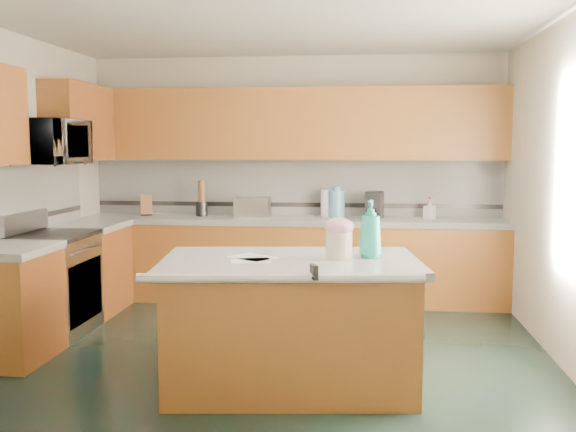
# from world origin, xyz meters

# --- Properties ---
(floor) EXTENTS (4.60, 4.60, 0.00)m
(floor) POSITION_xyz_m (0.00, 0.00, 0.00)
(floor) COLOR black
(floor) RESTS_ON ground
(ceiling) EXTENTS (4.60, 4.60, 0.00)m
(ceiling) POSITION_xyz_m (0.00, 0.00, 2.70)
(ceiling) COLOR white
(ceiling) RESTS_ON ground
(wall_back) EXTENTS (4.60, 0.04, 2.70)m
(wall_back) POSITION_xyz_m (0.00, 2.32, 1.35)
(wall_back) COLOR beige
(wall_back) RESTS_ON ground
(wall_front) EXTENTS (4.60, 0.04, 2.70)m
(wall_front) POSITION_xyz_m (0.00, -2.32, 1.35)
(wall_front) COLOR beige
(wall_front) RESTS_ON ground
(wall_right) EXTENTS (0.04, 4.60, 2.70)m
(wall_right) POSITION_xyz_m (2.32, 0.00, 1.35)
(wall_right) COLOR beige
(wall_right) RESTS_ON ground
(back_base_cab) EXTENTS (4.60, 0.60, 0.86)m
(back_base_cab) POSITION_xyz_m (0.00, 2.00, 0.43)
(back_base_cab) COLOR #5D2C11
(back_base_cab) RESTS_ON ground
(back_countertop) EXTENTS (4.60, 0.64, 0.06)m
(back_countertop) POSITION_xyz_m (0.00, 2.00, 0.89)
(back_countertop) COLOR white
(back_countertop) RESTS_ON back_base_cab
(back_upper_cab) EXTENTS (4.60, 0.33, 0.78)m
(back_upper_cab) POSITION_xyz_m (0.00, 2.13, 1.94)
(back_upper_cab) COLOR #5D2C11
(back_upper_cab) RESTS_ON wall_back
(back_backsplash) EXTENTS (4.60, 0.02, 0.63)m
(back_backsplash) POSITION_xyz_m (0.00, 2.29, 1.24)
(back_backsplash) COLOR silver
(back_backsplash) RESTS_ON back_countertop
(back_accent_band) EXTENTS (4.60, 0.01, 0.05)m
(back_accent_band) POSITION_xyz_m (0.00, 2.28, 1.04)
(back_accent_band) COLOR black
(back_accent_band) RESTS_ON back_countertop
(left_base_cab_rear) EXTENTS (0.60, 0.82, 0.86)m
(left_base_cab_rear) POSITION_xyz_m (-2.00, 1.29, 0.43)
(left_base_cab_rear) COLOR #5D2C11
(left_base_cab_rear) RESTS_ON ground
(left_counter_rear) EXTENTS (0.64, 0.82, 0.06)m
(left_counter_rear) POSITION_xyz_m (-2.00, 1.29, 0.89)
(left_counter_rear) COLOR white
(left_counter_rear) RESTS_ON left_base_cab_rear
(left_base_cab_front) EXTENTS (0.60, 0.72, 0.86)m
(left_base_cab_front) POSITION_xyz_m (-2.00, -0.24, 0.43)
(left_base_cab_front) COLOR #5D2C11
(left_base_cab_front) RESTS_ON ground
(left_counter_front) EXTENTS (0.64, 0.72, 0.06)m
(left_counter_front) POSITION_xyz_m (-2.00, -0.24, 0.89)
(left_counter_front) COLOR white
(left_counter_front) RESTS_ON left_base_cab_front
(left_backsplash) EXTENTS (0.02, 2.30, 0.63)m
(left_backsplash) POSITION_xyz_m (-2.29, 0.55, 1.24)
(left_backsplash) COLOR silver
(left_backsplash) RESTS_ON wall_left
(left_accent_band) EXTENTS (0.01, 2.30, 0.05)m
(left_accent_band) POSITION_xyz_m (-2.28, 0.55, 1.04)
(left_accent_band) COLOR black
(left_accent_band) RESTS_ON wall_left
(left_upper_cab_rear) EXTENTS (0.33, 1.09, 0.78)m
(left_upper_cab_rear) POSITION_xyz_m (-2.13, 1.42, 1.94)
(left_upper_cab_rear) COLOR #5D2C11
(left_upper_cab_rear) RESTS_ON wall_left
(range_body) EXTENTS (0.60, 0.76, 0.88)m
(range_body) POSITION_xyz_m (-2.00, 0.50, 0.44)
(range_body) COLOR #B7B7BC
(range_body) RESTS_ON ground
(range_oven_door) EXTENTS (0.02, 0.68, 0.55)m
(range_oven_door) POSITION_xyz_m (-1.71, 0.50, 0.40)
(range_oven_door) COLOR black
(range_oven_door) RESTS_ON range_body
(range_cooktop) EXTENTS (0.62, 0.78, 0.04)m
(range_cooktop) POSITION_xyz_m (-2.00, 0.50, 0.90)
(range_cooktop) COLOR black
(range_cooktop) RESTS_ON range_body
(range_handle) EXTENTS (0.02, 0.66, 0.02)m
(range_handle) POSITION_xyz_m (-1.68, 0.50, 0.78)
(range_handle) COLOR #B7B7BC
(range_handle) RESTS_ON range_body
(range_backguard) EXTENTS (0.06, 0.76, 0.18)m
(range_backguard) POSITION_xyz_m (-2.26, 0.50, 1.02)
(range_backguard) COLOR #B7B7BC
(range_backguard) RESTS_ON range_body
(microwave) EXTENTS (0.50, 0.73, 0.41)m
(microwave) POSITION_xyz_m (-2.00, 0.50, 1.73)
(microwave) COLOR #B7B7BC
(microwave) RESTS_ON wall_left
(island_base) EXTENTS (1.77, 1.14, 0.86)m
(island_base) POSITION_xyz_m (0.27, -0.55, 0.43)
(island_base) COLOR #5D2C11
(island_base) RESTS_ON ground
(island_top) EXTENTS (1.89, 1.25, 0.06)m
(island_top) POSITION_xyz_m (0.27, -0.55, 0.89)
(island_top) COLOR white
(island_top) RESTS_ON island_base
(island_bullnose) EXTENTS (1.77, 0.26, 0.06)m
(island_bullnose) POSITION_xyz_m (0.27, -1.07, 0.89)
(island_bullnose) COLOR white
(island_bullnose) RESTS_ON island_base
(treat_jar) EXTENTS (0.22, 0.22, 0.19)m
(treat_jar) POSITION_xyz_m (0.61, -0.52, 1.02)
(treat_jar) COLOR beige
(treat_jar) RESTS_ON island_top
(treat_jar_lid) EXTENTS (0.20, 0.20, 0.13)m
(treat_jar_lid) POSITION_xyz_m (0.61, -0.52, 1.14)
(treat_jar_lid) COLOR pink
(treat_jar_lid) RESTS_ON treat_jar
(treat_jar_knob) EXTENTS (0.07, 0.02, 0.02)m
(treat_jar_knob) POSITION_xyz_m (0.61, -0.52, 1.19)
(treat_jar_knob) COLOR tan
(treat_jar_knob) RESTS_ON treat_jar_lid
(treat_jar_knob_end_l) EXTENTS (0.04, 0.04, 0.04)m
(treat_jar_knob_end_l) POSITION_xyz_m (0.57, -0.52, 1.19)
(treat_jar_knob_end_l) COLOR tan
(treat_jar_knob_end_l) RESTS_ON treat_jar_lid
(treat_jar_knob_end_r) EXTENTS (0.04, 0.04, 0.04)m
(treat_jar_knob_end_r) POSITION_xyz_m (0.64, -0.52, 1.19)
(treat_jar_knob_end_r) COLOR tan
(treat_jar_knob_end_r) RESTS_ON treat_jar_lid
(soap_bottle_island) EXTENTS (0.19, 0.19, 0.41)m
(soap_bottle_island) POSITION_xyz_m (0.82, -0.44, 1.12)
(soap_bottle_island) COLOR teal
(soap_bottle_island) RESTS_ON island_top
(paper_sheet_a) EXTENTS (0.31, 0.26, 0.00)m
(paper_sheet_a) POSITION_xyz_m (0.01, -0.67, 0.92)
(paper_sheet_a) COLOR white
(paper_sheet_a) RESTS_ON island_top
(paper_sheet_b) EXTENTS (0.38, 0.37, 0.00)m
(paper_sheet_b) POSITION_xyz_m (-0.00, -0.54, 0.92)
(paper_sheet_b) COLOR white
(paper_sheet_b) RESTS_ON island_top
(clamp_body) EXTENTS (0.06, 0.10, 0.09)m
(clamp_body) POSITION_xyz_m (0.47, -1.05, 0.93)
(clamp_body) COLOR black
(clamp_body) RESTS_ON island_top
(clamp_handle) EXTENTS (0.02, 0.07, 0.02)m
(clamp_handle) POSITION_xyz_m (0.47, -1.11, 0.91)
(clamp_handle) COLOR black
(clamp_handle) RESTS_ON island_top
(knife_block) EXTENTS (0.18, 0.21, 0.25)m
(knife_block) POSITION_xyz_m (-1.66, 2.05, 1.04)
(knife_block) COLOR #472814
(knife_block) RESTS_ON back_countertop
(utensil_crock) EXTENTS (0.13, 0.13, 0.16)m
(utensil_crock) POSITION_xyz_m (-1.03, 2.08, 1.00)
(utensil_crock) COLOR black
(utensil_crock) RESTS_ON back_countertop
(utensil_bundle) EXTENTS (0.08, 0.08, 0.24)m
(utensil_bundle) POSITION_xyz_m (-1.03, 2.08, 1.20)
(utensil_bundle) COLOR #472814
(utensil_bundle) RESTS_ON utensil_crock
(toaster_oven) EXTENTS (0.38, 0.26, 0.22)m
(toaster_oven) POSITION_xyz_m (-0.44, 2.05, 1.03)
(toaster_oven) COLOR #B7B7BC
(toaster_oven) RESTS_ON back_countertop
(toaster_oven_door) EXTENTS (0.34, 0.01, 0.18)m
(toaster_oven_door) POSITION_xyz_m (-0.44, 1.93, 1.03)
(toaster_oven_door) COLOR black
(toaster_oven_door) RESTS_ON toaster_oven
(paper_towel) EXTENTS (0.13, 0.13, 0.30)m
(paper_towel) POSITION_xyz_m (0.38, 2.10, 1.07)
(paper_towel) COLOR white
(paper_towel) RESTS_ON back_countertop
(paper_towel_base) EXTENTS (0.20, 0.20, 0.01)m
(paper_towel_base) POSITION_xyz_m (0.38, 2.10, 0.93)
(paper_towel_base) COLOR #B7B7BC
(paper_towel_base) RESTS_ON back_countertop
(water_jug) EXTENTS (0.18, 0.18, 0.30)m
(water_jug) POSITION_xyz_m (0.49, 2.06, 1.07)
(water_jug) COLOR #5D94B6
(water_jug) RESTS_ON back_countertop
(water_jug_neck) EXTENTS (0.09, 0.09, 0.04)m
(water_jug_neck) POSITION_xyz_m (0.49, 2.06, 1.24)
(water_jug_neck) COLOR #5D94B6
(water_jug_neck) RESTS_ON water_jug
(coffee_maker) EXTENTS (0.21, 0.22, 0.29)m
(coffee_maker) POSITION_xyz_m (0.90, 2.08, 1.07)
(coffee_maker) COLOR black
(coffee_maker) RESTS_ON back_countertop
(coffee_carafe) EXTENTS (0.12, 0.12, 0.12)m
(coffee_carafe) POSITION_xyz_m (0.90, 2.04, 0.98)
(coffee_carafe) COLOR black
(coffee_carafe) RESTS_ON back_countertop
(soap_bottle_back) EXTENTS (0.14, 0.14, 0.21)m
(soap_bottle_back) POSITION_xyz_m (1.49, 2.05, 1.03)
(soap_bottle_back) COLOR white
(soap_bottle_back) RESTS_ON back_countertop
(soap_back_cap) EXTENTS (0.02, 0.02, 0.03)m
(soap_back_cap) POSITION_xyz_m (1.49, 2.05, 1.15)
(soap_back_cap) COLOR red
(soap_back_cap) RESTS_ON soap_bottle_back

